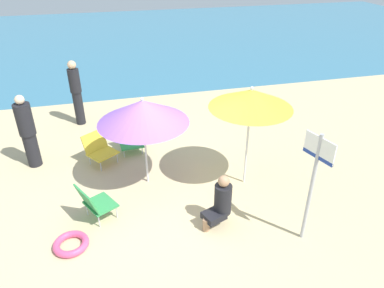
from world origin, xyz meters
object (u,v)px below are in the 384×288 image
object	(u,v)px
beach_chair_a	(131,140)
person_a	(28,132)
person_b	(221,202)
person_c	(76,92)
beach_chair_b	(94,202)
beach_chair_c	(99,148)
umbrella_yellow	(251,99)
warning_sign	(314,173)
umbrella_purple	(143,112)
swim_ring	(71,244)

from	to	relation	value
beach_chair_a	person_a	size ratio (longest dim) A/B	0.34
beach_chair_a	person_b	distance (m)	3.13
person_a	person_c	world-z (taller)	person_c
beach_chair_b	beach_chair_c	distance (m)	1.91
person_b	person_c	distance (m)	5.22
person_b	beach_chair_c	bearing A→B (deg)	-73.54
person_c	umbrella_yellow	bearing A→B (deg)	-27.57
person_b	person_c	bearing A→B (deg)	-83.63
beach_chair_a	beach_chair_b	distance (m)	2.41
beach_chair_c	warning_sign	distance (m)	4.56
person_a	beach_chair_b	bearing A→B (deg)	-120.61
person_b	warning_sign	world-z (taller)	warning_sign
umbrella_purple	umbrella_yellow	size ratio (longest dim) A/B	0.89
person_c	swim_ring	bearing A→B (deg)	-70.71
beach_chair_b	person_a	xyz separation A→B (m)	(-1.26, 2.14, 0.43)
umbrella_yellow	person_a	size ratio (longest dim) A/B	1.26
beach_chair_c	person_a	bearing A→B (deg)	-135.00
beach_chair_b	warning_sign	bearing A→B (deg)	-49.74
beach_chair_c	person_b	world-z (taller)	person_b
umbrella_yellow	beach_chair_c	world-z (taller)	umbrella_yellow
person_c	person_b	bearing A→B (deg)	-42.49
beach_chair_a	swim_ring	bearing A→B (deg)	-27.40
beach_chair_c	umbrella_yellow	bearing A→B (deg)	26.43
person_a	umbrella_purple	bearing A→B (deg)	-89.16
beach_chair_c	warning_sign	size ratio (longest dim) A/B	0.41
umbrella_purple	beach_chair_b	world-z (taller)	umbrella_purple
umbrella_yellow	beach_chair_a	size ratio (longest dim) A/B	3.75
swim_ring	umbrella_yellow	bearing A→B (deg)	16.63
umbrella_yellow	person_c	distance (m)	4.92
beach_chair_a	warning_sign	xyz separation A→B (m)	(2.43, -3.52, 1.00)
beach_chair_b	person_a	size ratio (longest dim) A/B	0.44
beach_chair_b	swim_ring	world-z (taller)	beach_chair_b
umbrella_yellow	beach_chair_a	distance (m)	3.17
beach_chair_c	person_a	distance (m)	1.48
beach_chair_a	beach_chair_b	bearing A→B (deg)	-24.01
beach_chair_b	person_a	bearing A→B (deg)	91.87
person_a	person_c	bearing A→B (deg)	2.38
umbrella_purple	person_a	bearing A→B (deg)	151.89
person_a	swim_ring	world-z (taller)	person_a
beach_chair_c	warning_sign	bearing A→B (deg)	9.17
umbrella_purple	person_c	distance (m)	3.44
beach_chair_b	warning_sign	distance (m)	3.62
beach_chair_c	warning_sign	world-z (taller)	warning_sign
beach_chair_a	person_b	bearing A→B (deg)	19.31
person_b	person_c	world-z (taller)	person_c
beach_chair_c	person_a	size ratio (longest dim) A/B	0.49
beach_chair_b	warning_sign	xyz separation A→B (m)	(3.27, -1.27, 0.89)
umbrella_yellow	person_c	bearing A→B (deg)	132.13
person_b	swim_ring	world-z (taller)	person_b
beach_chair_c	person_c	size ratio (longest dim) A/B	0.46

